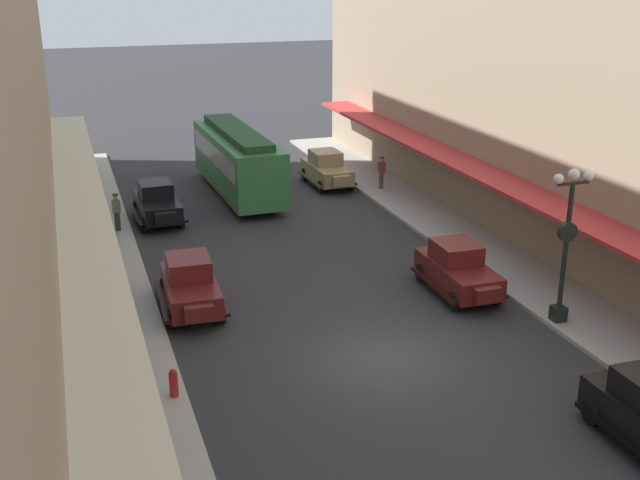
# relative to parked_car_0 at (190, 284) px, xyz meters

# --- Properties ---
(ground_plane) EXTENTS (200.00, 200.00, 0.00)m
(ground_plane) POSITION_rel_parked_car_0_xyz_m (4.88, -5.49, -0.94)
(ground_plane) COLOR #2D2D30
(sidewalk_left) EXTENTS (3.00, 60.00, 0.15)m
(sidewalk_left) POSITION_rel_parked_car_0_xyz_m (-2.62, -5.49, -0.87)
(sidewalk_left) COLOR #A8A59E
(sidewalk_left) RESTS_ON ground
(sidewalk_right) EXTENTS (3.00, 60.00, 0.15)m
(sidewalk_right) POSITION_rel_parked_car_0_xyz_m (12.38, -5.49, -0.87)
(sidewalk_right) COLOR #A8A59E
(sidewalk_right) RESTS_ON ground
(parked_car_0) EXTENTS (2.29, 4.31, 1.84)m
(parked_car_0) POSITION_rel_parked_car_0_xyz_m (0.00, 0.00, 0.00)
(parked_car_0) COLOR #591919
(parked_car_0) RESTS_ON ground
(parked_car_1) EXTENTS (2.20, 4.28, 1.84)m
(parked_car_1) POSITION_rel_parked_car_0_xyz_m (9.69, 13.57, 0.00)
(parked_car_1) COLOR #997F5B
(parked_car_1) RESTS_ON ground
(parked_car_2) EXTENTS (2.25, 4.30, 1.84)m
(parked_car_2) POSITION_rel_parked_car_0_xyz_m (0.21, 10.19, 0.00)
(parked_car_2) COLOR black
(parked_car_2) RESTS_ON ground
(parked_car_4) EXTENTS (2.22, 4.29, 1.84)m
(parked_car_4) POSITION_rel_parked_car_0_xyz_m (9.39, -1.66, 0.00)
(parked_car_4) COLOR #591919
(parked_car_4) RESTS_ON ground
(streetcar) EXTENTS (2.76, 9.66, 3.46)m
(streetcar) POSITION_rel_parked_car_0_xyz_m (4.77, 13.32, 0.96)
(streetcar) COLOR #33723F
(streetcar) RESTS_ON ground
(lamp_post_with_clock) EXTENTS (1.42, 0.44, 5.16)m
(lamp_post_with_clock) POSITION_rel_parked_car_0_xyz_m (11.28, -5.12, 2.04)
(lamp_post_with_clock) COLOR black
(lamp_post_with_clock) RESTS_ON sidewalk_right
(fire_hydrant) EXTENTS (0.24, 0.24, 0.82)m
(fire_hydrant) POSITION_rel_parked_car_0_xyz_m (-1.47, -5.84, -0.38)
(fire_hydrant) COLOR #B21E19
(fire_hydrant) RESTS_ON sidewalk_left
(pedestrian_0) EXTENTS (0.36, 0.28, 1.67)m
(pedestrian_0) POSITION_rel_parked_car_0_xyz_m (-1.70, 8.97, 0.07)
(pedestrian_0) COLOR #2D2D33
(pedestrian_0) RESTS_ON sidewalk_left
(pedestrian_1) EXTENTS (0.36, 0.28, 1.67)m
(pedestrian_1) POSITION_rel_parked_car_0_xyz_m (12.02, 11.58, 0.07)
(pedestrian_1) COLOR #4C4238
(pedestrian_1) RESTS_ON sidewalk_right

